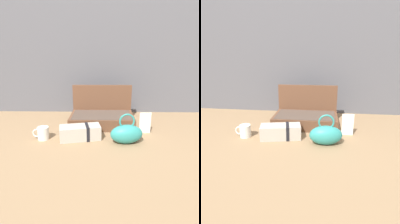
{
  "view_description": "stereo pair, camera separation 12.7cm",
  "coord_description": "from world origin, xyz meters",
  "views": [
    {
      "loc": [
        0.04,
        -1.23,
        0.54
      ],
      "look_at": [
        0.01,
        -0.02,
        0.17
      ],
      "focal_mm": 30.76,
      "sensor_mm": 36.0,
      "label": 1
    },
    {
      "loc": [
        0.16,
        -1.23,
        0.54
      ],
      "look_at": [
        0.01,
        -0.02,
        0.17
      ],
      "focal_mm": 30.76,
      "sensor_mm": 36.0,
      "label": 2
    }
  ],
  "objects": [
    {
      "name": "info_card_left",
      "position": [
        0.33,
        0.04,
        0.08
      ],
      "size": [
        0.08,
        0.01,
        0.15
      ],
      "primitive_type": "cube",
      "rotation": [
        0.0,
        0.0,
        0.04
      ],
      "color": "white",
      "rests_on": "ground_plane"
    },
    {
      "name": "back_wall",
      "position": [
        0.0,
        0.58,
        0.7
      ],
      "size": [
        3.2,
        0.06,
        1.4
      ],
      "primitive_type": "cube",
      "color": "#56565B",
      "rests_on": "ground_plane"
    },
    {
      "name": "open_suitcase",
      "position": [
        0.03,
        0.21,
        0.07
      ],
      "size": [
        0.49,
        0.3,
        0.29
      ],
      "color": "brown",
      "rests_on": "ground_plane"
    },
    {
      "name": "coffee_mug",
      "position": [
        -0.36,
        -0.08,
        0.04
      ],
      "size": [
        0.11,
        0.07,
        0.08
      ],
      "color": "silver",
      "rests_on": "ground_plane"
    },
    {
      "name": "cream_toiletry_bag",
      "position": [
        -0.11,
        -0.07,
        0.05
      ],
      "size": [
        0.28,
        0.16,
        0.09
      ],
      "color": "#B2A899",
      "rests_on": "ground_plane"
    },
    {
      "name": "teal_pouch_handbag",
      "position": [
        0.18,
        -0.13,
        0.06
      ],
      "size": [
        0.21,
        0.13,
        0.19
      ],
      "color": "teal",
      "rests_on": "ground_plane"
    },
    {
      "name": "ground_plane",
      "position": [
        0.0,
        0.0,
        0.0
      ],
      "size": [
        6.0,
        6.0,
        0.0
      ],
      "primitive_type": "plane",
      "color": "#8C6D4C"
    }
  ]
}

